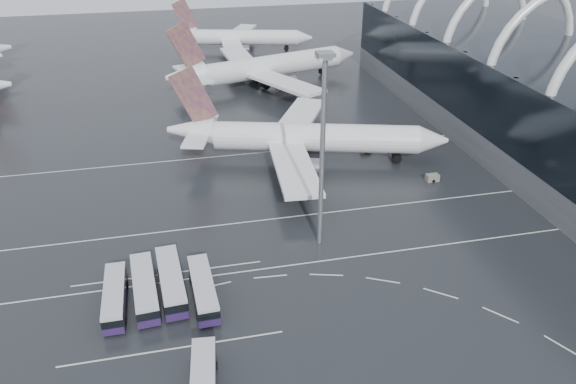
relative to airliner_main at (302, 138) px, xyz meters
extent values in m
plane|color=black|center=(-5.16, -34.57, -4.97)|extent=(420.00, 420.00, 0.00)
torus|color=white|center=(52.84, -6.57, 13.03)|extent=(33.80, 1.80, 33.80)
torus|color=white|center=(52.84, 12.43, 13.03)|extent=(33.80, 1.80, 33.80)
torus|color=white|center=(52.84, 31.43, 13.03)|extent=(33.80, 1.80, 33.80)
torus|color=white|center=(52.84, 50.43, 13.03)|extent=(33.80, 1.80, 33.80)
cube|color=silver|center=(-5.16, -36.57, -4.97)|extent=(120.00, 0.25, 0.01)
cube|color=silver|center=(-5.16, -22.57, -4.97)|extent=(120.00, 0.25, 0.01)
cube|color=silver|center=(-5.16, 5.43, -4.97)|extent=(120.00, 0.25, 0.01)
cube|color=silver|center=(-29.16, -50.57, -4.97)|extent=(28.00, 0.25, 0.01)
cube|color=silver|center=(-29.16, -34.57, -4.97)|extent=(28.00, 0.25, 0.01)
cylinder|color=white|center=(2.87, -0.83, 0.18)|extent=(42.17, 17.35, 5.86)
cone|color=white|center=(26.06, -7.53, 0.18)|extent=(7.45, 7.31, 5.86)
cone|color=white|center=(-22.25, 6.43, 1.19)|extent=(11.34, 8.44, 5.86)
cube|color=#4C1868|center=(-21.28, 6.15, 8.67)|extent=(9.52, 3.29, 12.42)
cube|color=white|center=(-20.31, 5.87, 1.19)|extent=(9.42, 18.74, 0.51)
cube|color=white|center=(-4.52, -11.84, -0.42)|extent=(8.87, 25.71, 0.81)
cube|color=white|center=(2.50, 12.43, -0.42)|extent=(18.15, 25.62, 0.81)
cylinder|color=slate|center=(-0.62, -9.29, -2.24)|extent=(6.29, 4.84, 3.44)
cylinder|color=slate|center=(4.43, 8.19, -2.24)|extent=(6.29, 4.84, 3.44)
cube|color=black|center=(-1.01, 0.29, -3.86)|extent=(13.45, 9.58, 2.22)
cylinder|color=white|center=(4.63, 52.65, 0.48)|extent=(43.08, 18.21, 6.20)
cone|color=white|center=(28.36, 59.70, 0.48)|extent=(7.91, 7.77, 6.20)
cone|color=white|center=(-21.15, 45.00, 1.55)|extent=(12.01, 8.99, 6.20)
cube|color=#4C1868|center=(-20.13, 45.30, 9.46)|extent=(10.05, 3.54, 13.14)
cube|color=white|center=(-19.10, 45.61, 1.55)|extent=(10.09, 19.81, 0.53)
cube|color=white|center=(4.33, 38.63, -0.16)|extent=(19.34, 27.05, 0.86)
cube|color=white|center=(-3.27, 64.24, -0.16)|extent=(9.57, 27.23, 0.86)
cylinder|color=slate|center=(6.34, 43.12, -2.09)|extent=(6.67, 5.16, 3.63)
cylinder|color=slate|center=(0.87, 61.57, -2.09)|extent=(6.67, 5.16, 3.63)
cube|color=black|center=(0.53, 51.43, -3.80)|extent=(14.24, 10.21, 2.35)
cylinder|color=white|center=(3.17, 92.52, -0.36)|extent=(35.38, 13.82, 5.25)
cone|color=white|center=(22.84, 87.48, -0.36)|extent=(6.56, 6.43, 5.25)
cone|color=white|center=(-18.25, 98.02, 0.55)|extent=(10.07, 7.33, 5.25)
cube|color=#4C1868|center=(-17.38, 97.79, 7.24)|extent=(8.58, 2.69, 11.12)
cube|color=white|center=(-16.50, 97.57, 0.55)|extent=(7.99, 16.79, 0.45)
cube|color=white|center=(-3.15, 82.47, -0.90)|extent=(7.27, 22.87, 0.72)
cube|color=white|center=(2.47, 104.38, -0.90)|extent=(15.73, 23.08, 0.72)
cylinder|color=slate|center=(0.27, 84.86, -2.53)|extent=(5.59, 4.22, 3.08)
cylinder|color=slate|center=(4.32, 100.64, -2.53)|extent=(5.59, 4.22, 3.08)
cube|color=black|center=(-0.34, 93.42, -3.98)|extent=(11.96, 8.31, 1.99)
cube|color=#25143F|center=(-36.45, -40.58, -4.11)|extent=(2.78, 12.42, 1.05)
cube|color=black|center=(-36.45, -40.58, -2.97)|extent=(2.83, 12.17, 1.24)
cube|color=#BABBBF|center=(-36.45, -40.58, -2.13)|extent=(2.78, 12.42, 0.43)
cylinder|color=black|center=(-35.12, -44.56, -4.49)|extent=(0.33, 0.96, 0.96)
cylinder|color=black|center=(-37.78, -44.56, -4.49)|extent=(0.33, 0.96, 0.96)
cylinder|color=black|center=(-35.12, -36.61, -4.49)|extent=(0.33, 0.96, 0.96)
cylinder|color=black|center=(-37.78, -36.61, -4.49)|extent=(0.33, 0.96, 0.96)
cube|color=#25143F|center=(-32.43, -39.71, -4.05)|extent=(3.97, 13.53, 1.13)
cube|color=black|center=(-32.43, -39.71, -2.82)|extent=(4.01, 13.27, 1.33)
cube|color=#BABBBF|center=(-32.43, -39.71, -1.92)|extent=(3.97, 13.53, 0.46)
cylinder|color=black|center=(-30.69, -43.87, -4.46)|extent=(0.44, 1.05, 1.03)
cylinder|color=black|center=(-33.54, -44.08, -4.46)|extent=(0.44, 1.05, 1.03)
cylinder|color=black|center=(-31.33, -35.35, -4.46)|extent=(0.44, 1.05, 1.03)
cylinder|color=black|center=(-34.18, -35.56, -4.46)|extent=(0.44, 1.05, 1.03)
cube|color=#25143F|center=(-28.75, -38.99, -4.02)|extent=(3.98, 13.93, 1.16)
cube|color=black|center=(-28.75, -38.99, -2.75)|extent=(4.02, 13.66, 1.38)
cube|color=#BABBBF|center=(-28.75, -38.99, -1.82)|extent=(3.98, 13.93, 0.48)
cylinder|color=black|center=(-26.99, -43.28, -4.44)|extent=(0.44, 1.08, 1.06)
cylinder|color=black|center=(-29.93, -43.48, -4.44)|extent=(0.44, 1.08, 1.06)
cylinder|color=black|center=(-27.57, -34.50, -4.44)|extent=(0.44, 1.08, 1.06)
cylinder|color=black|center=(-30.51, -34.69, -4.44)|extent=(0.44, 1.08, 1.06)
cube|color=#25143F|center=(-24.49, -41.60, -4.08)|extent=(3.38, 12.93, 1.09)
cube|color=black|center=(-24.49, -41.60, -2.90)|extent=(3.43, 12.68, 1.28)
cube|color=#BABBBF|center=(-24.49, -41.60, -2.04)|extent=(3.38, 12.93, 0.44)
cylinder|color=black|center=(-22.95, -45.64, -4.48)|extent=(0.39, 1.00, 0.99)
cylinder|color=black|center=(-25.70, -45.75, -4.48)|extent=(0.39, 1.00, 0.99)
cylinder|color=black|center=(-23.29, -37.44, -4.48)|extent=(0.39, 1.00, 0.99)
cylinder|color=black|center=(-26.03, -37.55, -4.48)|extent=(0.39, 1.00, 0.99)
cube|color=black|center=(-26.03, -58.91, -2.96)|extent=(4.14, 12.45, 1.25)
cube|color=#BABBBF|center=(-26.03, -58.91, -2.12)|extent=(4.12, 12.69, 0.43)
cylinder|color=black|center=(-24.27, -55.10, -4.49)|extent=(0.44, 0.99, 0.96)
cylinder|color=black|center=(-26.93, -54.81, -4.49)|extent=(0.44, 0.99, 0.96)
cylinder|color=gray|center=(-4.80, -31.46, 10.21)|extent=(0.76, 0.76, 30.37)
cube|color=gray|center=(-4.80, -31.46, 25.72)|extent=(2.39, 2.39, 0.87)
cube|color=white|center=(-4.80, -31.46, 25.40)|extent=(2.17, 2.17, 0.43)
cube|color=slate|center=(20.19, -2.52, -4.42)|extent=(2.03, 1.20, 1.11)
cube|color=slate|center=(22.78, -15.30, -4.29)|extent=(2.50, 1.48, 1.36)
cube|color=gold|center=(14.60, 0.60, -4.38)|extent=(2.17, 1.28, 1.19)
camera|label=1|loc=(-26.70, -104.87, 45.91)|focal=35.00mm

